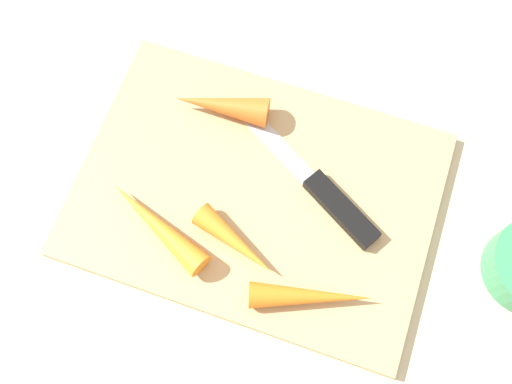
{
  "coord_description": "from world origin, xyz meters",
  "views": [
    {
      "loc": [
        -0.07,
        0.2,
        0.59
      ],
      "look_at": [
        0.0,
        0.0,
        0.01
      ],
      "focal_mm": 42.32,
      "sensor_mm": 36.0,
      "label": 1
    }
  ],
  "objects_px": {
    "knife": "(332,200)",
    "carrot_short": "(221,106)",
    "cutting_board": "(256,194)",
    "carrot_long": "(311,297)",
    "carrot_longest": "(157,225)",
    "carrot_shortest": "(237,243)"
  },
  "relations": [
    {
      "from": "knife",
      "to": "carrot_short",
      "type": "relative_size",
      "value": 1.84
    },
    {
      "from": "cutting_board",
      "to": "knife",
      "type": "bearing_deg",
      "value": -168.84
    },
    {
      "from": "knife",
      "to": "carrot_short",
      "type": "xyz_separation_m",
      "value": [
        0.14,
        -0.06,
        0.01
      ]
    },
    {
      "from": "carrot_long",
      "to": "knife",
      "type": "bearing_deg",
      "value": 77.71
    },
    {
      "from": "cutting_board",
      "to": "knife",
      "type": "distance_m",
      "value": 0.08
    },
    {
      "from": "cutting_board",
      "to": "knife",
      "type": "relative_size",
      "value": 1.97
    },
    {
      "from": "cutting_board",
      "to": "carrot_short",
      "type": "bearing_deg",
      "value": -48.88
    },
    {
      "from": "knife",
      "to": "carrot_long",
      "type": "height_order",
      "value": "carrot_long"
    },
    {
      "from": "carrot_longest",
      "to": "carrot_long",
      "type": "relative_size",
      "value": 1.04
    },
    {
      "from": "carrot_longest",
      "to": "carrot_long",
      "type": "distance_m",
      "value": 0.16
    },
    {
      "from": "cutting_board",
      "to": "carrot_long",
      "type": "xyz_separation_m",
      "value": [
        -0.08,
        0.09,
        0.02
      ]
    },
    {
      "from": "cutting_board",
      "to": "carrot_longest",
      "type": "relative_size",
      "value": 2.94
    },
    {
      "from": "carrot_longest",
      "to": "carrot_short",
      "type": "relative_size",
      "value": 1.23
    },
    {
      "from": "knife",
      "to": "carrot_shortest",
      "type": "distance_m",
      "value": 0.11
    },
    {
      "from": "cutting_board",
      "to": "carrot_longest",
      "type": "xyz_separation_m",
      "value": [
        0.08,
        0.07,
        0.02
      ]
    },
    {
      "from": "carrot_short",
      "to": "carrot_long",
      "type": "height_order",
      "value": "carrot_short"
    },
    {
      "from": "knife",
      "to": "carrot_short",
      "type": "bearing_deg",
      "value": 7.57
    },
    {
      "from": "carrot_short",
      "to": "carrot_long",
      "type": "xyz_separation_m",
      "value": [
        -0.15,
        0.16,
        -0.0
      ]
    },
    {
      "from": "carrot_short",
      "to": "carrot_long",
      "type": "distance_m",
      "value": 0.22
    },
    {
      "from": "carrot_shortest",
      "to": "carrot_short",
      "type": "bearing_deg",
      "value": 136.93
    },
    {
      "from": "cutting_board",
      "to": "knife",
      "type": "height_order",
      "value": "knife"
    },
    {
      "from": "carrot_longest",
      "to": "knife",
      "type": "bearing_deg",
      "value": -127.83
    }
  ]
}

